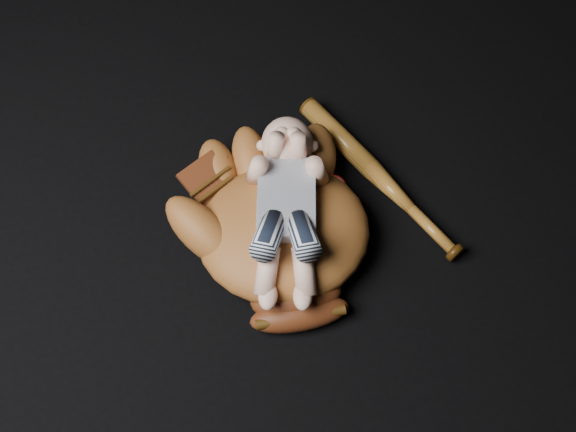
% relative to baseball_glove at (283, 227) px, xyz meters
% --- Properties ---
extents(baseball_glove, '(0.43, 0.49, 0.15)m').
position_rel_baseball_glove_xyz_m(baseball_glove, '(0.00, 0.00, 0.00)').
color(baseball_glove, brown).
rests_on(baseball_glove, ground).
extents(newborn_baby, '(0.25, 0.42, 0.16)m').
position_rel_baseball_glove_xyz_m(newborn_baby, '(0.01, -0.00, 0.06)').
color(newborn_baby, '#EDB498').
rests_on(newborn_baby, baseball_glove).
extents(baseball_bat, '(0.26, 0.45, 0.05)m').
position_rel_baseball_glove_xyz_m(baseball_bat, '(0.23, 0.11, -0.05)').
color(baseball_bat, '#955B1C').
rests_on(baseball_bat, ground).
extents(baseball, '(0.09, 0.09, 0.07)m').
position_rel_baseball_glove_xyz_m(baseball, '(0.12, 0.09, -0.04)').
color(baseball, white).
rests_on(baseball, ground).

